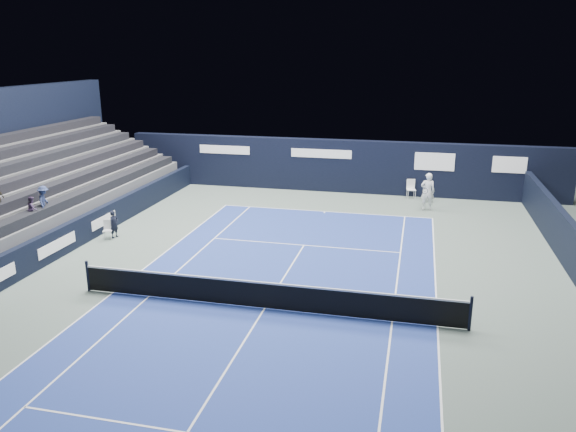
% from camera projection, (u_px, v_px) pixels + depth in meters
% --- Properties ---
extents(ground, '(48.00, 48.00, 0.00)m').
position_uv_depth(ground, '(279.00, 285.00, 20.20)').
color(ground, '#516158').
rests_on(ground, ground).
extents(court_surface, '(10.97, 23.77, 0.01)m').
position_uv_depth(court_surface, '(265.00, 309.00, 18.33)').
color(court_surface, navy).
rests_on(court_surface, ground).
extents(enclosure_wall_right, '(0.30, 22.00, 1.80)m').
position_uv_depth(enclosure_wall_right, '(572.00, 247.00, 21.38)').
color(enclosure_wall_right, black).
rests_on(enclosure_wall_right, ground).
extents(folding_chair_back_a, '(0.57, 0.60, 1.08)m').
position_uv_depth(folding_chair_back_a, '(411.00, 185.00, 32.06)').
color(folding_chair_back_a, white).
rests_on(folding_chair_back_a, ground).
extents(folding_chair_back_b, '(0.48, 0.47, 0.88)m').
position_uv_depth(folding_chair_back_b, '(427.00, 193.00, 31.29)').
color(folding_chair_back_b, silver).
rests_on(folding_chair_back_b, ground).
extents(line_judge_chair, '(0.48, 0.47, 0.86)m').
position_uv_depth(line_judge_chair, '(108.00, 228.00, 25.07)').
color(line_judge_chair, silver).
rests_on(line_judge_chair, ground).
extents(line_judge, '(0.42, 0.52, 1.24)m').
position_uv_depth(line_judge, '(114.00, 224.00, 25.18)').
color(line_judge, black).
rests_on(line_judge, ground).
extents(court_markings, '(11.03, 23.83, 0.00)m').
position_uv_depth(court_markings, '(265.00, 308.00, 18.32)').
color(court_markings, white).
rests_on(court_markings, court_surface).
extents(tennis_net, '(12.90, 0.10, 1.10)m').
position_uv_depth(tennis_net, '(264.00, 294.00, 18.18)').
color(tennis_net, black).
rests_on(tennis_net, ground).
extents(back_sponsor_wall, '(26.00, 0.63, 3.10)m').
position_uv_depth(back_sponsor_wall, '(338.00, 166.00, 33.30)').
color(back_sponsor_wall, black).
rests_on(back_sponsor_wall, ground).
extents(side_barrier_left, '(0.33, 22.00, 1.20)m').
position_uv_depth(side_barrier_left, '(100.00, 220.00, 25.82)').
color(side_barrier_left, black).
rests_on(side_barrier_left, ground).
extents(spectator_stand, '(6.00, 18.00, 6.40)m').
position_uv_depth(spectator_stand, '(39.00, 183.00, 27.20)').
color(spectator_stand, '#4D4D50').
rests_on(spectator_stand, ground).
extents(tennis_player, '(0.75, 0.87, 2.00)m').
position_uv_depth(tennis_player, '(428.00, 191.00, 29.49)').
color(tennis_player, white).
rests_on(tennis_player, ground).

